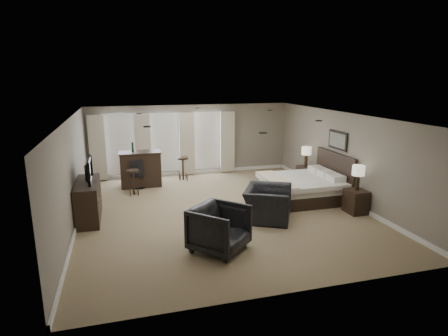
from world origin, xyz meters
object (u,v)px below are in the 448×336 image
object	(u,v)px
lamp_near	(358,178)
bar_counter	(141,169)
bar_stool_right	(183,169)
dresser	(88,201)
bed	(302,177)
nightstand_far	(305,175)
lamp_far	(306,157)
armchair_far	(219,226)
bar_stool_left	(134,182)
armchair_near	(268,198)
nightstand_near	(356,201)
desk_chair	(138,173)
tv	(86,179)

from	to	relation	value
lamp_near	bar_counter	world-z (taller)	lamp_near
bar_stool_right	dresser	bearing A→B (deg)	-133.71
bed	nightstand_far	distance (m)	1.74
lamp_near	lamp_far	world-z (taller)	lamp_near
armchair_far	bar_stool_left	xyz separation A→B (m)	(-1.59, 4.44, -0.14)
bar_stool_right	lamp_near	bearing A→B (deg)	-49.09
armchair_far	bar_counter	size ratio (longest dim) A/B	0.79
bed	dresser	distance (m)	6.03
dresser	bar_stool_left	xyz separation A→B (m)	(1.20, 1.80, -0.10)
bar_counter	bar_stool_left	xyz separation A→B (m)	(-0.28, -0.93, -0.19)
dresser	armchair_near	world-z (taller)	armchair_near
nightstand_near	armchair_near	size ratio (longest dim) A/B	0.49
armchair_near	armchair_far	bearing A→B (deg)	159.01
nightstand_near	bar_counter	size ratio (longest dim) A/B	0.47
bar_counter	desk_chair	distance (m)	0.23
nightstand_near	lamp_near	size ratio (longest dim) A/B	0.94
lamp_near	dresser	xyz separation A→B (m)	(-6.92, 1.45, -0.48)
bar_stool_right	bar_counter	bearing A→B (deg)	-165.78
nightstand_near	nightstand_far	bearing A→B (deg)	90.00
nightstand_near	lamp_far	world-z (taller)	lamp_far
bed	tv	distance (m)	6.04
bar_stool_left	dresser	bearing A→B (deg)	-123.70
armchair_near	bar_stool_left	size ratio (longest dim) A/B	1.60
bed	tv	size ratio (longest dim) A/B	2.08
nightstand_far	lamp_near	distance (m)	2.98
lamp_near	bar_stool_right	xyz separation A→B (m)	(-3.95, 4.56, -0.56)
tv	bar_stool_right	bearing A→B (deg)	-43.71
bar_stool_left	bar_stool_right	world-z (taller)	bar_stool_right
armchair_near	desk_chair	xyz separation A→B (m)	(-3.06, 3.77, -0.08)
bed	armchair_far	distance (m)	4.19
armchair_near	armchair_far	world-z (taller)	armchair_near
lamp_near	bar_stool_right	size ratio (longest dim) A/B	0.82
nightstand_near	dresser	size ratio (longest dim) A/B	0.37
bar_stool_right	desk_chair	bearing A→B (deg)	-160.60
tv	lamp_near	bearing A→B (deg)	-101.80
lamp_far	armchair_near	world-z (taller)	lamp_far
dresser	bar_counter	distance (m)	3.11
dresser	tv	size ratio (longest dim) A/B	1.67
dresser	bar_stool_left	size ratio (longest dim) A/B	2.14
armchair_near	bar_stool_right	bearing A→B (deg)	47.31
armchair_near	desk_chair	bearing A→B (deg)	67.56
lamp_far	dresser	xyz separation A→B (m)	(-6.92, -1.45, -0.46)
tv	armchair_near	distance (m)	4.64
bed	lamp_near	xyz separation A→B (m)	(0.89, -1.45, 0.29)
armchair_far	bar_counter	distance (m)	5.53
dresser	armchair_far	world-z (taller)	armchair_far
nightstand_far	bed	bearing A→B (deg)	-121.54
nightstand_near	desk_chair	distance (m)	6.83
nightstand_far	bar_counter	distance (m)	5.60
lamp_near	bar_stool_left	xyz separation A→B (m)	(-5.72, 3.24, -0.57)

